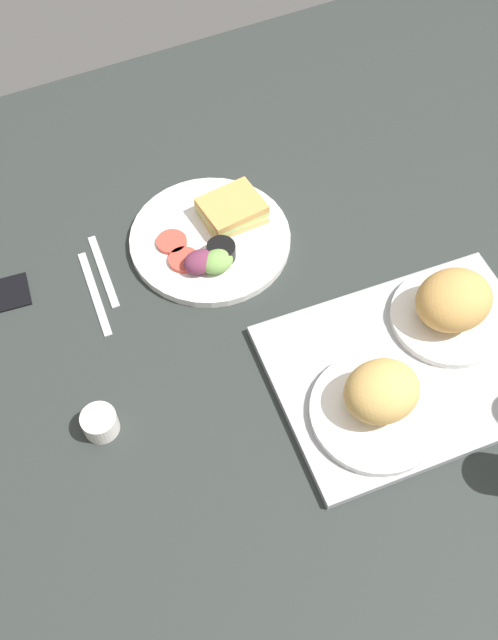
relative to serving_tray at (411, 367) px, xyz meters
The scene contains 8 objects.
ground_plane 28.31cm from the serving_tray, 47.77° to the right, with size 190.00×150.00×3.00cm, color #282D2B.
serving_tray is the anchor object (origin of this frame).
bread_plate_near 12.35cm from the serving_tray, 153.07° to the right, with size 19.14×19.14×10.24cm.
bread_plate_far 11.36cm from the serving_tray, 24.91° to the left, with size 20.64×20.64×9.54cm.
plate_with_salad 42.82cm from the serving_tray, 64.29° to the right, with size 29.75×29.75×5.40cm.
espresso_cup 50.76cm from the serving_tray, 13.40° to the right, with size 5.60×5.60×4.00cm, color silver.
fork 56.73cm from the serving_tray, 46.26° to the right, with size 17.00×1.40×0.50cm, color #B7B7BC.
knife 56.13cm from the serving_tray, 41.22° to the right, with size 19.00×1.40×0.50cm, color #B7B7BC.
Camera 1 is at (28.87, 59.92, 101.32)cm, focal length 39.23 mm.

